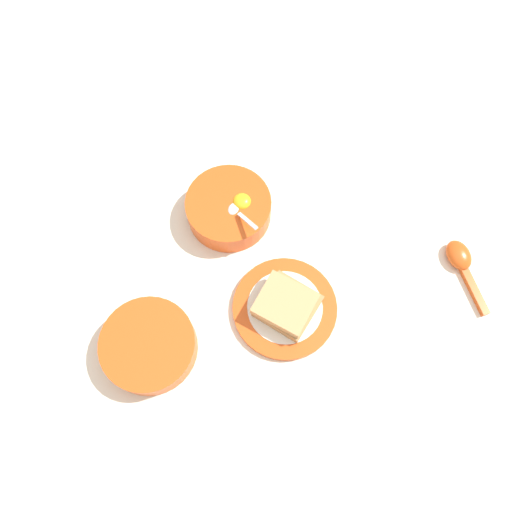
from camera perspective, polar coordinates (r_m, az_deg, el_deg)
ground_plane at (r=0.87m, az=5.56°, el=-5.50°), size 3.00×3.00×0.00m
egg_bowl at (r=0.91m, az=-3.11°, el=5.50°), size 0.15×0.15×0.08m
toast_plate at (r=0.86m, az=3.30°, el=-5.94°), size 0.18×0.18×0.01m
toast_sandwich at (r=0.84m, az=3.51°, el=-5.61°), size 0.10×0.11×0.04m
soup_spoon at (r=0.95m, az=22.43°, el=-0.60°), size 0.13×0.11×0.03m
congee_bowl at (r=0.85m, az=-12.15°, el=-9.98°), size 0.16×0.16×0.05m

